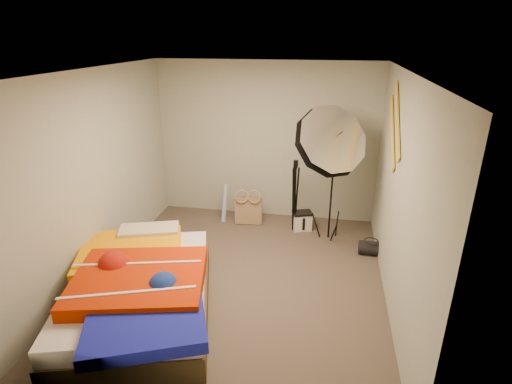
% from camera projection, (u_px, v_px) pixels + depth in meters
% --- Properties ---
extents(floor, '(4.00, 4.00, 0.00)m').
position_uv_depth(floor, '(239.00, 280.00, 4.98)').
color(floor, brown).
rests_on(floor, ground).
extents(ceiling, '(4.00, 4.00, 0.00)m').
position_uv_depth(ceiling, '(236.00, 71.00, 4.05)').
color(ceiling, silver).
rests_on(ceiling, wall_back).
extents(wall_back, '(3.50, 0.00, 3.50)m').
position_uv_depth(wall_back, '(266.00, 142.00, 6.34)').
color(wall_back, '#9CA394').
rests_on(wall_back, floor).
extents(wall_front, '(3.50, 0.00, 3.50)m').
position_uv_depth(wall_front, '(171.00, 290.00, 2.69)').
color(wall_front, '#9CA394').
rests_on(wall_front, floor).
extents(wall_left, '(0.00, 4.00, 4.00)m').
position_uv_depth(wall_left, '(96.00, 177.00, 4.81)').
color(wall_left, '#9CA394').
rests_on(wall_left, floor).
extents(wall_right, '(0.00, 4.00, 4.00)m').
position_uv_depth(wall_right, '(399.00, 197.00, 4.22)').
color(wall_right, '#9CA394').
rests_on(wall_right, floor).
extents(tote_bag, '(0.45, 0.24, 0.44)m').
position_uv_depth(tote_bag, '(248.00, 210.00, 6.40)').
color(tote_bag, '#9A7B59').
rests_on(tote_bag, floor).
extents(wrapping_roll, '(0.13, 0.19, 0.63)m').
position_uv_depth(wrapping_roll, '(225.00, 203.00, 6.42)').
color(wrapping_roll, '#4678B9').
rests_on(wrapping_roll, floor).
extents(camera_case, '(0.32, 0.27, 0.27)m').
position_uv_depth(camera_case, '(302.00, 221.00, 6.20)').
color(camera_case, silver).
rests_on(camera_case, floor).
extents(duffel_bag, '(0.32, 0.20, 0.19)m').
position_uv_depth(duffel_bag, '(370.00, 248.00, 5.52)').
color(duffel_bag, black).
rests_on(duffel_bag, floor).
extents(wall_stripe_upper, '(0.02, 0.91, 0.78)m').
position_uv_depth(wall_stripe_upper, '(397.00, 120.00, 4.51)').
color(wall_stripe_upper, gold).
rests_on(wall_stripe_upper, wall_right).
extents(wall_stripe_lower, '(0.02, 0.91, 0.78)m').
position_uv_depth(wall_stripe_lower, '(392.00, 132.00, 4.81)').
color(wall_stripe_lower, gold).
rests_on(wall_stripe_lower, wall_right).
extents(bed, '(2.02, 2.45, 0.61)m').
position_uv_depth(bed, '(140.00, 290.00, 4.27)').
color(bed, '#4C3C22').
rests_on(bed, floor).
extents(photo_umbrella, '(1.00, 1.13, 2.10)m').
position_uv_depth(photo_umbrella, '(329.00, 143.00, 5.29)').
color(photo_umbrella, black).
rests_on(photo_umbrella, floor).
extents(camera_tripod, '(0.07, 0.07, 1.13)m').
position_uv_depth(camera_tripod, '(295.00, 191.00, 6.01)').
color(camera_tripod, black).
rests_on(camera_tripod, floor).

